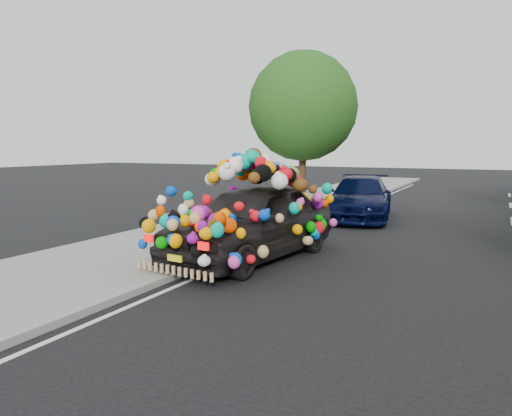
% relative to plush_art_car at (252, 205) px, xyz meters
% --- Properties ---
extents(ground, '(100.00, 100.00, 0.00)m').
position_rel_plush_art_car_xyz_m(ground, '(1.80, -1.13, -1.21)').
color(ground, black).
rests_on(ground, ground).
extents(sidewalk, '(4.00, 60.00, 0.12)m').
position_rel_plush_art_car_xyz_m(sidewalk, '(-2.50, -1.13, -1.15)').
color(sidewalk, gray).
rests_on(sidewalk, ground).
extents(kerb, '(0.15, 60.00, 0.13)m').
position_rel_plush_art_car_xyz_m(kerb, '(-0.55, -1.13, -1.14)').
color(kerb, gray).
rests_on(kerb, ground).
extents(tree_near_sidewalk, '(4.20, 4.20, 6.13)m').
position_rel_plush_art_car_xyz_m(tree_near_sidewalk, '(-2.00, 8.37, 2.81)').
color(tree_near_sidewalk, '#332114').
rests_on(tree_near_sidewalk, ground).
extents(plush_art_car, '(3.01, 5.42, 2.34)m').
position_rel_plush_art_car_xyz_m(plush_art_car, '(0.00, 0.00, 0.00)').
color(plush_art_car, black).
rests_on(plush_art_car, ground).
extents(navy_sedan, '(2.87, 5.31, 1.46)m').
position_rel_plush_art_car_xyz_m(navy_sedan, '(0.58, 7.27, -0.48)').
color(navy_sedan, black).
rests_on(navy_sedan, ground).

